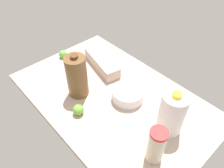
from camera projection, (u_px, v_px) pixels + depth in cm
name	position (u px, v px, depth cm)	size (l,w,h in cm)	color
countertop	(112.00, 98.00, 131.84)	(120.00, 76.00, 3.00)	#B79F90
chocolate_milk_jug	(77.00, 76.00, 124.06)	(11.96, 11.96, 27.79)	brown
tumbler_cup	(156.00, 145.00, 95.15)	(7.98, 7.98, 20.20)	beige
mixing_bowl	(128.00, 94.00, 127.01)	(18.32, 18.32, 6.91)	silver
milk_jug	(172.00, 113.00, 105.54)	(12.83, 12.83, 26.01)	white
egg_carton	(102.00, 62.00, 148.72)	(33.09, 10.12, 7.52)	beige
lime_far_back	(78.00, 110.00, 119.09)	(6.09, 6.09, 6.09)	#6DAE3A
lime_by_jug	(63.00, 54.00, 157.57)	(5.64, 5.64, 5.64)	#63B13D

